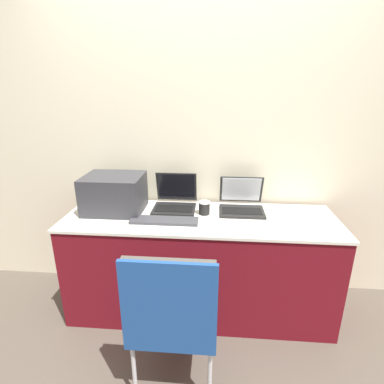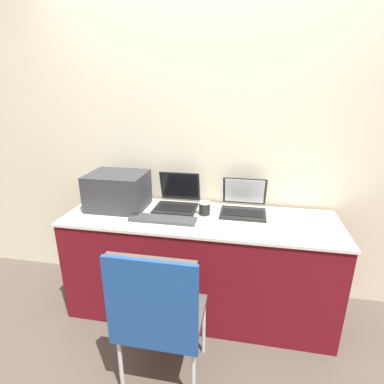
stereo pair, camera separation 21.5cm
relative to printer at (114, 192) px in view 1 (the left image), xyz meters
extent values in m
plane|color=brown|center=(0.65, -0.37, -0.95)|extent=(14.00, 14.00, 0.00)
cube|color=beige|center=(0.65, 0.31, 0.35)|extent=(8.00, 0.05, 2.60)
cube|color=maroon|center=(0.65, -0.07, -0.56)|extent=(1.96, 0.60, 0.78)
cube|color=silver|center=(0.65, -0.07, -0.16)|extent=(1.98, 0.62, 0.02)
cube|color=#333338|center=(0.00, 0.00, -0.01)|extent=(0.43, 0.35, 0.28)
cube|color=black|center=(0.00, -0.03, 0.10)|extent=(0.35, 0.26, 0.05)
cube|color=black|center=(0.45, 0.04, -0.14)|extent=(0.32, 0.25, 0.02)
cube|color=black|center=(0.45, 0.03, -0.13)|extent=(0.28, 0.14, 0.00)
cube|color=black|center=(0.45, 0.20, -0.01)|extent=(0.32, 0.07, 0.24)
cube|color=black|center=(0.45, 0.19, -0.01)|extent=(0.29, 0.06, 0.22)
cube|color=black|center=(0.96, 0.04, -0.14)|extent=(0.33, 0.24, 0.02)
cube|color=black|center=(0.96, 0.03, -0.13)|extent=(0.29, 0.13, 0.00)
cube|color=black|center=(0.96, 0.20, -0.02)|extent=(0.33, 0.09, 0.23)
cube|color=silver|center=(0.96, 0.19, -0.02)|extent=(0.30, 0.08, 0.20)
cube|color=#3D3D42|center=(0.41, -0.17, -0.14)|extent=(0.48, 0.13, 0.02)
cylinder|color=black|center=(0.68, -0.01, -0.10)|extent=(0.08, 0.08, 0.09)
cylinder|color=white|center=(0.68, -0.01, -0.06)|extent=(0.08, 0.08, 0.01)
cube|color=#4C4742|center=(0.55, -0.68, -0.52)|extent=(0.45, 0.40, 0.04)
cube|color=#4C4742|center=(0.55, -0.86, -0.26)|extent=(0.45, 0.03, 0.48)
cylinder|color=silver|center=(0.34, -0.49, -0.74)|extent=(0.02, 0.02, 0.41)
cylinder|color=silver|center=(0.76, -0.49, -0.74)|extent=(0.02, 0.02, 0.41)
cylinder|color=silver|center=(0.34, -0.86, -0.74)|extent=(0.02, 0.02, 0.41)
cylinder|color=silver|center=(0.76, -0.86, -0.74)|extent=(0.02, 0.02, 0.41)
cube|color=#1E478C|center=(0.55, -0.89, -0.28)|extent=(0.48, 0.02, 0.53)
camera|label=1|loc=(0.76, -2.06, 0.74)|focal=28.00mm
camera|label=2|loc=(0.97, -2.04, 0.74)|focal=28.00mm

